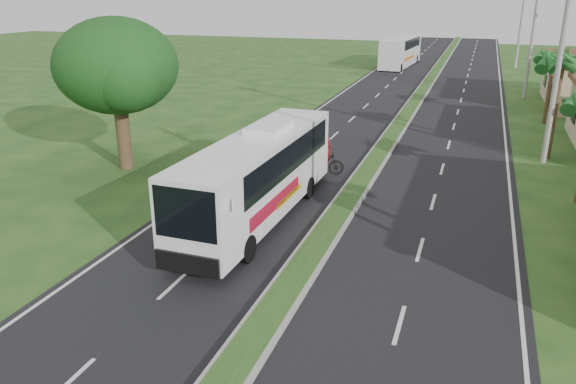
% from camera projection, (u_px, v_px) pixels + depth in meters
% --- Properties ---
extents(ground, '(180.00, 180.00, 0.00)m').
position_uv_depth(ground, '(280.00, 303.00, 16.51)').
color(ground, '#1C4418').
rests_on(ground, ground).
extents(road_asphalt, '(14.00, 160.00, 0.02)m').
position_uv_depth(road_asphalt, '(390.00, 140.00, 34.29)').
color(road_asphalt, black).
rests_on(road_asphalt, ground).
extents(median_strip, '(1.20, 160.00, 0.18)m').
position_uv_depth(median_strip, '(390.00, 139.00, 34.26)').
color(median_strip, gray).
rests_on(median_strip, ground).
extents(lane_edge_left, '(0.12, 160.00, 0.01)m').
position_uv_depth(lane_edge_left, '(286.00, 132.00, 36.33)').
color(lane_edge_left, silver).
rests_on(lane_edge_left, ground).
extents(lane_edge_right, '(0.12, 160.00, 0.01)m').
position_uv_depth(lane_edge_right, '(506.00, 150.00, 32.26)').
color(lane_edge_right, silver).
rests_on(lane_edge_right, ground).
extents(palm_verge_c, '(2.40, 2.40, 5.85)m').
position_uv_depth(palm_verge_c, '(563.00, 63.00, 28.99)').
color(palm_verge_c, '#473321').
rests_on(palm_verge_c, ground).
extents(palm_verge_d, '(2.40, 2.40, 5.25)m').
position_uv_depth(palm_verge_d, '(554.00, 56.00, 37.04)').
color(palm_verge_d, '#473321').
rests_on(palm_verge_d, ground).
extents(shade_tree, '(6.30, 6.00, 7.54)m').
position_uv_depth(shade_tree, '(115.00, 69.00, 27.39)').
color(shade_tree, '#473321').
rests_on(shade_tree, ground).
extents(utility_pole_b, '(3.20, 0.28, 12.00)m').
position_uv_depth(utility_pole_b, '(562.00, 42.00, 27.81)').
color(utility_pole_b, gray).
rests_on(utility_pole_b, ground).
extents(utility_pole_c, '(1.60, 0.28, 11.00)m').
position_uv_depth(utility_pole_c, '(534.00, 29.00, 45.79)').
color(utility_pole_c, gray).
rests_on(utility_pole_c, ground).
extents(utility_pole_d, '(1.60, 0.28, 10.50)m').
position_uv_depth(utility_pole_d, '(522.00, 20.00, 63.67)').
color(utility_pole_d, gray).
rests_on(utility_pole_d, ground).
extents(coach_bus_main, '(2.61, 11.32, 3.64)m').
position_uv_depth(coach_bus_main, '(259.00, 172.00, 21.89)').
color(coach_bus_main, white).
rests_on(coach_bus_main, ground).
extents(coach_bus_far, '(3.36, 11.62, 3.34)m').
position_uv_depth(coach_bus_far, '(401.00, 50.00, 66.48)').
color(coach_bus_far, white).
rests_on(coach_bus_far, ground).
extents(motorcyclist, '(1.98, 1.02, 2.23)m').
position_uv_depth(motorcyclist, '(325.00, 159.00, 27.70)').
color(motorcyclist, black).
rests_on(motorcyclist, ground).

